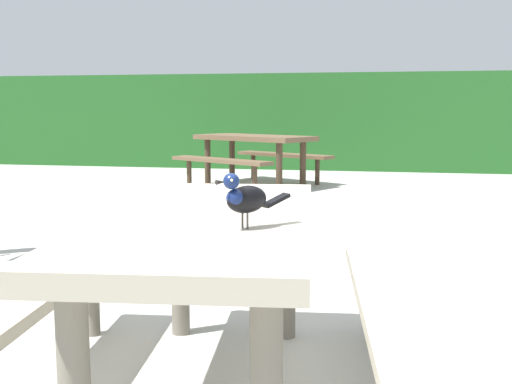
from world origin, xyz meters
TOP-DOWN VIEW (x-y plane):
  - hedge_wall at (0.00, 10.04)m, footprint 28.00×1.93m
  - picnic_table_foreground at (-0.21, -0.10)m, footprint 1.86×1.89m
  - bird_grackle at (-0.01, -0.40)m, footprint 0.21×0.23m
  - picnic_table_mid_left at (-1.42, 6.64)m, footprint 2.32×2.31m

SIDE VIEW (x-z plane):
  - picnic_table_foreground at x=-0.21m, z-range 0.19..0.93m
  - picnic_table_mid_left at x=-1.42m, z-range 0.19..0.93m
  - bird_grackle at x=-0.01m, z-range 0.75..0.94m
  - hedge_wall at x=0.00m, z-range 0.00..1.77m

